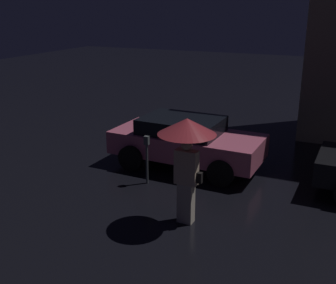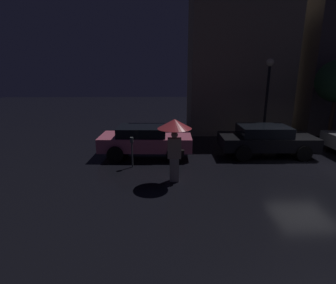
# 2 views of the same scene
# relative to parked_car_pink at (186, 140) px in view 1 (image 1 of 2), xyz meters

# --- Properties ---
(parked_car_pink) EXTENTS (4.20, 2.03, 1.39)m
(parked_car_pink) POSITION_rel_parked_car_pink_xyz_m (0.00, 0.00, 0.00)
(parked_car_pink) COLOR #DB6684
(parked_car_pink) RESTS_ON ground
(pedestrian_with_umbrella) EXTENTS (1.17, 1.17, 2.25)m
(pedestrian_with_umbrella) POSITION_rel_parked_car_pink_xyz_m (1.21, -2.98, 1.04)
(pedestrian_with_umbrella) COLOR beige
(pedestrian_with_umbrella) RESTS_ON ground
(parking_meter) EXTENTS (0.12, 0.10, 1.26)m
(parking_meter) POSITION_rel_parked_car_pink_xyz_m (-0.43, -1.52, 0.03)
(parking_meter) COLOR #4C5154
(parking_meter) RESTS_ON ground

